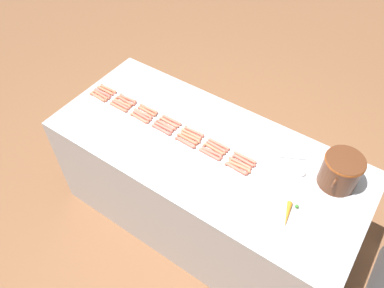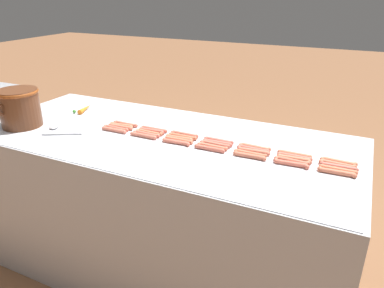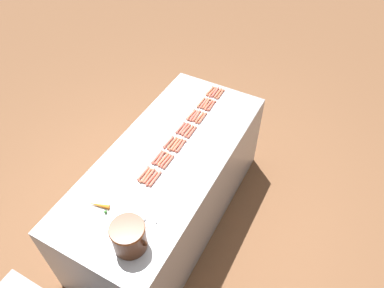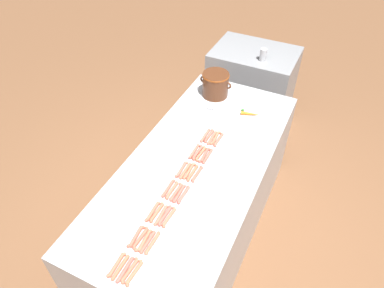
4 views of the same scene
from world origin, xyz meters
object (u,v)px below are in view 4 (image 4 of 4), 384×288
object	(u,v)px
hot_dog_23	(165,216)
hot_dog_26	(204,155)
hot_dog_18	(189,171)
hot_dog_25	(192,173)
hot_dog_14	(125,270)
hot_dog_16	(161,215)
hot_dog_1	(136,236)
hot_dog_24	(179,194)
hot_dog_2	(153,212)
hot_dog_3	(168,188)
hot_dog_0	(116,265)
hot_dog_32	(197,174)
hot_dog_8	(140,238)
hot_dog_17	(176,192)
hot_dog_13	(209,136)
hot_dog_31	(184,195)
soda_can	(263,55)
carrot	(251,114)
hot_dog_20	(212,138)
bean_pot	(215,83)
hot_dog_7	(120,267)
hot_dog_11	(185,171)
hot_dog_10	(172,190)
hot_dog_6	(205,135)
hot_dog_15	(144,240)
hot_dog_27	(215,138)
hot_dog_30	(169,217)
hot_dog_9	(157,212)
hot_dog_5	(194,151)
hot_dog_22	(148,242)
hot_dog_12	(197,153)
hot_dog_34	(218,140)

from	to	relation	value
hot_dog_23	hot_dog_26	xyz separation A→B (m)	(0.00, 0.59, 0.00)
hot_dog_18	hot_dog_25	distance (m)	0.03
hot_dog_14	hot_dog_16	world-z (taller)	same
hot_dog_1	hot_dog_24	distance (m)	0.41
hot_dog_2	hot_dog_3	world-z (taller)	same
hot_dog_0	hot_dog_32	distance (m)	0.81
hot_dog_8	hot_dog_17	xyz separation A→B (m)	(0.03, 0.40, 0.00)
hot_dog_13	hot_dog_32	bearing A→B (deg)	-77.85
hot_dog_31	soda_can	distance (m)	1.82
hot_dog_2	carrot	xyz separation A→B (m)	(0.23, 1.21, 0.00)
hot_dog_20	bean_pot	xyz separation A→B (m)	(-0.21, 0.55, 0.11)
hot_dog_7	carrot	distance (m)	1.62
hot_dog_2	hot_dog_31	size ratio (longest dim) A/B	1.00
hot_dog_11	hot_dog_0	bearing A→B (deg)	-92.05
hot_dog_10	hot_dog_26	xyz separation A→B (m)	(0.06, 0.39, 0.00)
hot_dog_6	hot_dog_11	world-z (taller)	same
hot_dog_8	hot_dog_32	bearing A→B (deg)	81.94
hot_dog_25	bean_pot	world-z (taller)	bean_pot
soda_can	bean_pot	bearing A→B (deg)	-108.30
hot_dog_18	hot_dog_25	xyz separation A→B (m)	(0.03, -0.01, 0.00)
hot_dog_15	hot_dog_17	world-z (taller)	same
hot_dog_27	carrot	size ratio (longest dim) A/B	0.93
hot_dog_0	hot_dog_30	size ratio (longest dim) A/B	1.00
hot_dog_3	soda_can	xyz separation A→B (m)	(0.08, 1.81, 0.11)
bean_pot	carrot	xyz separation A→B (m)	(0.38, -0.14, -0.11)
hot_dog_23	hot_dog_27	bearing A→B (deg)	89.91
hot_dog_13	hot_dog_7	bearing A→B (deg)	-90.02
hot_dog_16	hot_dog_25	size ratio (longest dim) A/B	1.00
hot_dog_9	hot_dog_24	bearing A→B (deg)	73.42
hot_dog_14	bean_pot	size ratio (longest dim) A/B	0.57
hot_dog_5	hot_dog_8	world-z (taller)	same
hot_dog_9	hot_dog_24	world-z (taller)	same
hot_dog_15	hot_dog_17	size ratio (longest dim) A/B	1.00
hot_dog_5	hot_dog_18	size ratio (longest dim) A/B	1.00
hot_dog_10	hot_dog_17	world-z (taller)	same
hot_dog_3	hot_dog_10	distance (m)	0.03
hot_dog_18	hot_dog_24	xyz separation A→B (m)	(0.03, -0.21, 0.00)
hot_dog_22	hot_dog_27	size ratio (longest dim) A/B	1.00
hot_dog_22	soda_can	xyz separation A→B (m)	(-0.01, 2.22, 0.11)
hot_dog_12	hot_dog_27	world-z (taller)	same
hot_dog_13	hot_dog_31	world-z (taller)	same
hot_dog_27	hot_dog_8	bearing A→B (deg)	-93.08
hot_dog_13	hot_dog_17	world-z (taller)	same
hot_dog_23	hot_dog_12	bearing A→B (deg)	95.28
hot_dog_9	hot_dog_1	bearing A→B (deg)	-97.07
hot_dog_6	hot_dog_12	xyz separation A→B (m)	(0.03, -0.20, 0.00)
hot_dog_14	hot_dog_7	bearing A→B (deg)	179.60
hot_dog_20	hot_dog_23	bearing A→B (deg)	-88.14
hot_dog_10	hot_dog_30	size ratio (longest dim) A/B	1.00
hot_dog_34	hot_dog_1	bearing A→B (deg)	-96.45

